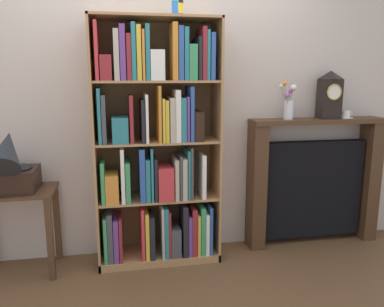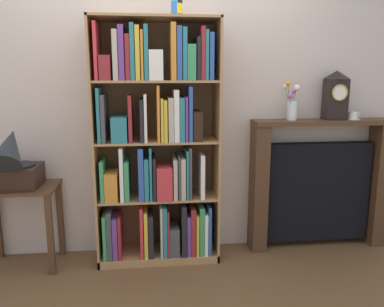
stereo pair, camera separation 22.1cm
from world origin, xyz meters
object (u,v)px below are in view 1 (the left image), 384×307
Objects in this scene: bookshelf at (157,151)px; mantel_clock at (330,95)px; gramophone at (10,165)px; fireplace_mantel at (313,182)px; teacup_with_saucer at (345,115)px; flower_vase at (289,104)px; cup_stack at (177,3)px; side_table_left at (17,212)px.

bookshelf is 1.54m from mantel_clock.
mantel_clock is at bearing 3.24° from gramophone.
fireplace_mantel is 2.97× the size of mantel_clock.
bookshelf is 14.17× the size of teacup_with_saucer.
flower_vase is (2.17, 0.14, 0.39)m from gramophone.
cup_stack is 0.46× the size of mantel_clock.
bookshelf is 4.74× the size of mantel_clock.
side_table_left is at bearing -178.05° from teacup_with_saucer.
bookshelf is 1.60× the size of fireplace_mantel.
cup_stack is at bearing -174.85° from mantel_clock.
bookshelf is 1.10m from cup_stack.
cup_stack reaches higher than gramophone.
teacup_with_saucer reaches higher than fireplace_mantel.
cup_stack reaches higher than teacup_with_saucer.
flower_vase is at bearing -175.28° from fireplace_mantel.
teacup_with_saucer is (2.70, 0.15, 0.30)m from gramophone.
side_table_left is at bearing 90.00° from gramophone.
flower_vase is 0.54m from teacup_with_saucer.
flower_vase is (1.11, 0.08, 0.34)m from bookshelf.
cup_stack is (0.16, -0.04, 1.09)m from bookshelf.
fireplace_mantel is at bearing 175.62° from teacup_with_saucer.
bookshelf is at bearing -177.18° from teacup_with_saucer.
mantel_clock reaches higher than gramophone.
flower_vase is at bearing -179.75° from mantel_clock.
mantel_clock is 2.99× the size of teacup_with_saucer.
bookshelf is 1.14m from side_table_left.
side_table_left is at bearing -179.41° from bookshelf.
flower_vase reaches higher than side_table_left.
cup_stack reaches higher than mantel_clock.
side_table_left is at bearing 178.63° from cup_stack.
teacup_with_saucer is (0.16, 0.00, -0.17)m from mantel_clock.
bookshelf is at bearing -176.96° from mantel_clock.
teacup_with_saucer is (0.53, 0.00, -0.10)m from flower_vase.
mantel_clock is (1.48, 0.08, 0.42)m from bookshelf.
side_table_left is at bearing -177.68° from flower_vase.
bookshelf reaches higher than side_table_left.
teacup_with_saucer is at bearing 0.42° from flower_vase.
gramophone is 1.64× the size of flower_vase.
side_table_left is 0.37m from gramophone.
bookshelf is 1.06m from gramophone.
bookshelf is at bearing -176.03° from flower_vase.
fireplace_mantel is 0.78m from mantel_clock.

